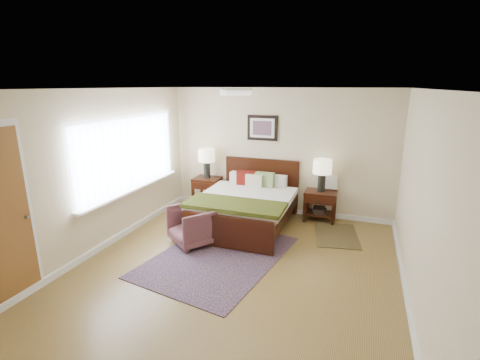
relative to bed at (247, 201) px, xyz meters
The scene contains 17 objects.
floor 1.63m from the bed, 76.95° to the right, with size 5.00×5.00×0.00m, color olive.
back_wall 1.29m from the bed, 70.44° to the left, with size 4.50×0.04×2.50m, color beige.
front_wall 4.10m from the bed, 85.01° to the right, with size 4.50×0.04×2.50m, color beige.
left_wall 2.54m from the bed, 141.46° to the right, with size 0.04×5.00×2.50m, color beige.
right_wall 3.10m from the bed, 30.19° to the right, with size 0.04×5.00×2.50m, color beige.
ceiling 2.53m from the bed, 76.95° to the right, with size 4.50×5.00×0.02m, color white.
window 2.20m from the bed, 156.22° to the right, with size 0.11×2.72×1.32m.
ceil_fixture 2.50m from the bed, 76.95° to the right, with size 0.44×0.44×0.08m.
bed is the anchor object (origin of this frame).
wall_art 1.55m from the bed, 89.96° to the left, with size 0.62×0.05×0.50m.
nightstand_left 1.36m from the bed, 147.20° to the left, with size 0.54×0.49×0.64m.
nightstand_right 1.45m from the bed, 30.92° to the left, with size 0.59×0.44×0.59m.
lamp_left 1.48m from the bed, 146.43° to the left, with size 0.35×0.35×0.61m.
lamp_right 1.54m from the bed, 31.41° to the left, with size 0.35×0.35×0.61m.
armchair 1.16m from the bed, 121.60° to the right, with size 0.68×0.70×0.64m, color brown.
rug_persian 1.38m from the bed, 91.05° to the right, with size 1.70×2.40×0.01m, color #0D0D42.
rug_navy 1.70m from the bed, ahead, with size 0.71×1.07×0.01m, color black.
Camera 1 is at (1.55, -4.21, 2.55)m, focal length 26.00 mm.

